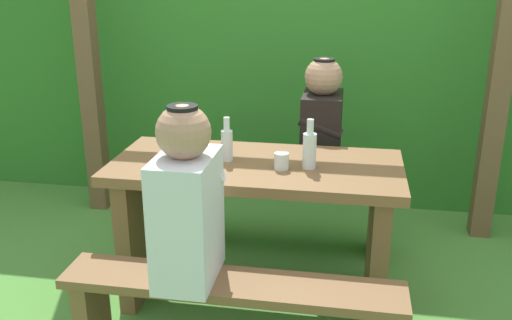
# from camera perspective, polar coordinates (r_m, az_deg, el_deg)

# --- Properties ---
(ground_plane) EXTENTS (12.00, 12.00, 0.00)m
(ground_plane) POSITION_cam_1_polar(r_m,az_deg,el_deg) (3.05, -0.00, -13.56)
(ground_plane) COLOR #4D8937
(hedge_backdrop) EXTENTS (6.40, 0.97, 2.04)m
(hedge_backdrop) POSITION_cam_1_polar(r_m,az_deg,el_deg) (4.38, 4.03, 10.86)
(hedge_backdrop) COLOR #2F7726
(hedge_backdrop) RESTS_ON ground_plane
(pergola_post_left) EXTENTS (0.12, 0.12, 2.20)m
(pergola_post_left) POSITION_cam_1_polar(r_m,az_deg,el_deg) (3.93, -16.67, 10.38)
(pergola_post_left) COLOR brown
(pergola_post_left) RESTS_ON ground_plane
(pergola_post_right) EXTENTS (0.12, 0.12, 2.20)m
(pergola_post_right) POSITION_cam_1_polar(r_m,az_deg,el_deg) (3.64, 23.58, 8.93)
(pergola_post_right) COLOR brown
(pergola_post_right) RESTS_ON ground_plane
(picnic_table) EXTENTS (1.40, 0.64, 0.74)m
(picnic_table) POSITION_cam_1_polar(r_m,az_deg,el_deg) (2.81, -0.00, -4.85)
(picnic_table) COLOR brown
(picnic_table) RESTS_ON ground_plane
(bench_near) EXTENTS (1.40, 0.24, 0.44)m
(bench_near) POSITION_cam_1_polar(r_m,az_deg,el_deg) (2.39, -2.47, -14.65)
(bench_near) COLOR brown
(bench_near) RESTS_ON ground_plane
(bench_far) EXTENTS (1.40, 0.24, 0.44)m
(bench_far) POSITION_cam_1_polar(r_m,az_deg,el_deg) (3.42, 1.68, -3.75)
(bench_far) COLOR brown
(bench_far) RESTS_ON ground_plane
(person_white_shirt) EXTENTS (0.25, 0.35, 0.72)m
(person_white_shirt) POSITION_cam_1_polar(r_m,az_deg,el_deg) (2.22, -7.01, -4.20)
(person_white_shirt) COLOR silver
(person_white_shirt) RESTS_ON bench_near
(person_black_coat) EXTENTS (0.25, 0.35, 0.72)m
(person_black_coat) POSITION_cam_1_polar(r_m,az_deg,el_deg) (3.24, 6.64, 3.39)
(person_black_coat) COLOR black
(person_black_coat) RESTS_ON bench_far
(drinking_glass) EXTENTS (0.07, 0.07, 0.08)m
(drinking_glass) POSITION_cam_1_polar(r_m,az_deg,el_deg) (2.62, 2.59, -0.10)
(drinking_glass) COLOR silver
(drinking_glass) RESTS_ON picnic_table
(bottle_left) EXTENTS (0.06, 0.06, 0.24)m
(bottle_left) POSITION_cam_1_polar(r_m,az_deg,el_deg) (2.63, 5.42, 1.13)
(bottle_left) COLOR silver
(bottle_left) RESTS_ON picnic_table
(bottle_right) EXTENTS (0.06, 0.06, 0.22)m
(bottle_right) POSITION_cam_1_polar(r_m,az_deg,el_deg) (2.73, -2.95, 1.70)
(bottle_right) COLOR silver
(bottle_right) RESTS_ON picnic_table
(cell_phone) EXTENTS (0.11, 0.16, 0.01)m
(cell_phone) POSITION_cam_1_polar(r_m,az_deg,el_deg) (2.86, -5.94, 0.75)
(cell_phone) COLOR silver
(cell_phone) RESTS_ON picnic_table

